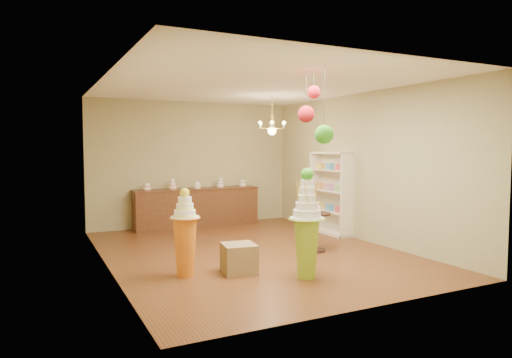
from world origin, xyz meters
name	(u,v)px	position (x,y,z in m)	size (l,w,h in m)	color
floor	(251,252)	(0.00, 0.00, 0.00)	(6.50, 6.50, 0.00)	brown
ceiling	(250,85)	(0.00, 0.00, 3.00)	(6.50, 6.50, 0.00)	white
wall_back	(193,164)	(0.00, 3.25, 1.50)	(5.00, 0.04, 3.00)	tan
wall_front	(371,182)	(0.00, -3.25, 1.50)	(5.00, 0.04, 3.00)	tan
wall_left	(106,173)	(-2.50, 0.00, 1.50)	(0.04, 6.50, 3.00)	tan
wall_right	(361,167)	(2.50, 0.00, 1.50)	(0.04, 6.50, 3.00)	tan
pedestal_green	(307,233)	(0.01, -1.86, 0.66)	(0.62, 0.62, 1.61)	#95C12A
pedestal_orange	(185,239)	(-1.54, -0.99, 0.55)	(0.53, 0.53, 1.31)	orange
burlap_riser	(239,258)	(-0.76, -1.17, 0.22)	(0.49, 0.49, 0.44)	olive
sideboard	(197,207)	(0.00, 2.97, 0.48)	(3.04, 0.54, 1.16)	#552F1A
shelving_unit	(331,193)	(2.34, 0.80, 0.90)	(0.33, 1.20, 1.80)	white
round_table	(315,226)	(1.09, -0.48, 0.46)	(0.68, 0.68, 0.71)	black
vase	(316,207)	(1.09, -0.48, 0.82)	(0.20, 0.20, 0.21)	white
pom_red_left	(306,114)	(0.04, -1.78, 2.38)	(0.24, 0.24, 0.74)	#463F32
pom_green_mid	(324,134)	(0.00, -2.29, 2.08)	(0.25, 0.25, 1.05)	#463F32
pom_red_right	(314,92)	(0.11, -1.86, 2.69)	(0.19, 0.19, 0.40)	#463F32
chandelier	(272,129)	(1.10, 1.23, 2.30)	(0.68, 0.68, 0.85)	#EBC653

